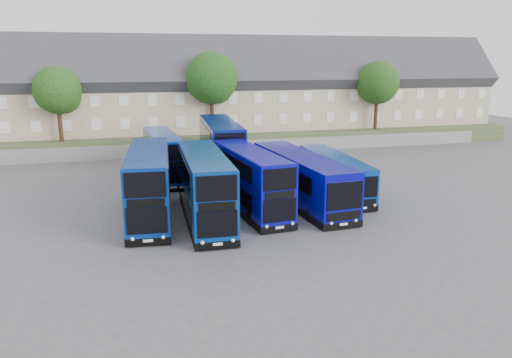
% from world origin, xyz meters
% --- Properties ---
extents(ground, '(120.00, 120.00, 0.00)m').
position_xyz_m(ground, '(0.00, 0.00, 0.00)').
color(ground, '#4D4D52').
rests_on(ground, ground).
extents(retaining_wall, '(70.00, 0.40, 1.50)m').
position_xyz_m(retaining_wall, '(0.00, 24.00, 0.75)').
color(retaining_wall, slate).
rests_on(retaining_wall, ground).
extents(earth_bank, '(80.00, 20.00, 2.00)m').
position_xyz_m(earth_bank, '(0.00, 34.00, 1.00)').
color(earth_bank, '#3C4929').
rests_on(earth_bank, ground).
extents(terrace_row, '(66.00, 10.40, 11.20)m').
position_xyz_m(terrace_row, '(6.00, 30.00, 6.60)').
color(terrace_row, tan).
rests_on(terrace_row, earth_bank).
extents(dd_front_left, '(3.51, 11.50, 4.50)m').
position_xyz_m(dd_front_left, '(-6.19, 2.81, 2.21)').
color(dd_front_left, navy).
rests_on(dd_front_left, ground).
extents(dd_front_mid, '(2.95, 11.26, 4.44)m').
position_xyz_m(dd_front_mid, '(-2.75, 1.21, 2.18)').
color(dd_front_mid, navy).
rests_on(dd_front_mid, ground).
extents(dd_front_right, '(3.48, 10.80, 4.22)m').
position_xyz_m(dd_front_right, '(0.67, 2.73, 2.07)').
color(dd_front_right, '#09089C').
rests_on(dd_front_right, ground).
extents(dd_rear_left, '(2.99, 10.21, 4.00)m').
position_xyz_m(dd_rear_left, '(-4.43, 13.84, 1.96)').
color(dd_rear_left, '#08349D').
rests_on(dd_rear_left, ground).
extents(dd_rear_right, '(3.51, 12.31, 4.84)m').
position_xyz_m(dd_rear_right, '(0.85, 14.46, 2.38)').
color(dd_rear_right, navy).
rests_on(dd_rear_right, ground).
extents(coach_east_a, '(3.77, 13.25, 3.58)m').
position_xyz_m(coach_east_a, '(4.70, 3.55, 1.75)').
color(coach_east_a, '#08078E').
rests_on(coach_east_a, ground).
extents(coach_east_b, '(2.73, 11.08, 3.00)m').
position_xyz_m(coach_east_b, '(8.15, 5.36, 1.47)').
color(coach_east_b, '#083599').
rests_on(coach_east_b, ground).
extents(tree_west, '(4.80, 4.80, 7.65)m').
position_xyz_m(tree_west, '(-13.85, 25.10, 7.05)').
color(tree_west, '#382314').
rests_on(tree_west, earth_bank).
extents(tree_mid, '(5.76, 5.76, 9.18)m').
position_xyz_m(tree_mid, '(2.15, 25.60, 8.07)').
color(tree_mid, '#382314').
rests_on(tree_mid, earth_bank).
extents(tree_east, '(5.12, 5.12, 8.16)m').
position_xyz_m(tree_east, '(22.15, 25.10, 7.39)').
color(tree_east, '#382314').
rests_on(tree_east, earth_bank).
extents(tree_far, '(5.44, 5.44, 8.67)m').
position_xyz_m(tree_far, '(28.15, 32.10, 7.73)').
color(tree_far, '#382314').
rests_on(tree_far, earth_bank).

